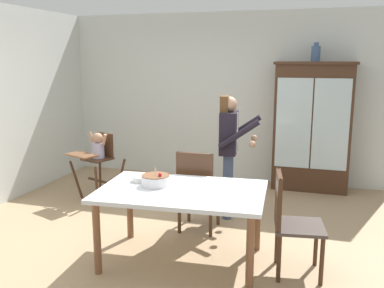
% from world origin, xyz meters
% --- Properties ---
extents(ground_plane, '(6.24, 6.24, 0.00)m').
position_xyz_m(ground_plane, '(0.00, 0.00, 0.00)').
color(ground_plane, tan).
extents(wall_back, '(5.32, 0.06, 2.70)m').
position_xyz_m(wall_back, '(0.00, 2.63, 1.35)').
color(wall_back, silver).
rests_on(wall_back, ground_plane).
extents(china_cabinet, '(1.17, 0.48, 1.93)m').
position_xyz_m(china_cabinet, '(1.43, 2.37, 0.97)').
color(china_cabinet, '#422819').
rests_on(china_cabinet, ground_plane).
extents(ceramic_vase, '(0.13, 0.13, 0.27)m').
position_xyz_m(ceramic_vase, '(1.42, 2.37, 2.05)').
color(ceramic_vase, '#3D567F').
rests_on(ceramic_vase, china_cabinet).
extents(high_chair_with_toddler, '(0.74, 0.81, 0.95)m').
position_xyz_m(high_chair_with_toddler, '(-1.46, 1.07, 0.65)').
color(high_chair_with_toddler, '#422819').
rests_on(high_chair_with_toddler, ground_plane).
extents(adult_person, '(0.53, 0.52, 1.53)m').
position_xyz_m(adult_person, '(0.47, 0.89, 0.97)').
color(adult_person, '#3D4C6B').
rests_on(adult_person, ground_plane).
extents(dining_table, '(1.65, 1.11, 0.74)m').
position_xyz_m(dining_table, '(0.29, -0.43, 0.65)').
color(dining_table, silver).
rests_on(dining_table, ground_plane).
extents(birthday_cake, '(0.28, 0.28, 0.19)m').
position_xyz_m(birthday_cake, '(-0.00, -0.39, 0.79)').
color(birthday_cake, white).
rests_on(birthday_cake, dining_table).
extents(serving_bowl, '(0.18, 0.18, 0.05)m').
position_xyz_m(serving_bowl, '(-0.20, -0.29, 0.77)').
color(serving_bowl, silver).
rests_on(serving_bowl, dining_table).
extents(dining_chair_far_side, '(0.44, 0.44, 0.96)m').
position_xyz_m(dining_chair_far_side, '(0.23, 0.29, 0.56)').
color(dining_chair_far_side, '#422819').
rests_on(dining_chair_far_side, ground_plane).
extents(dining_chair_right_end, '(0.50, 0.50, 0.96)m').
position_xyz_m(dining_chair_right_end, '(1.30, -0.37, 0.56)').
color(dining_chair_right_end, '#422819').
rests_on(dining_chair_right_end, ground_plane).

